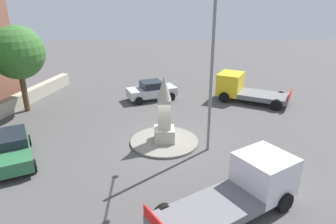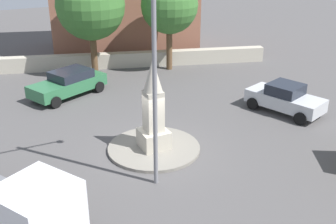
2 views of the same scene
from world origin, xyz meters
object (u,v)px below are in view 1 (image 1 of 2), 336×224
object	(u,v)px
car_green_near_island	(11,148)
car_silver_far_side	(152,90)
truck_white_parked_left	(245,187)
streetlamp	(212,58)
tree_near_wall	(17,53)
truck_yellow_waiting	(242,88)
monument	(164,114)

from	to	relation	value
car_green_near_island	car_silver_far_side	bearing A→B (deg)	-37.18
truck_white_parked_left	streetlamp	bearing A→B (deg)	7.33
car_silver_far_side	truck_white_parked_left	size ratio (longest dim) A/B	0.67
streetlamp	tree_near_wall	distance (m)	14.11
car_silver_far_side	truck_yellow_waiting	size ratio (longest dim) A/B	0.72
monument	car_green_near_island	size ratio (longest dim) A/B	0.83
monument	truck_yellow_waiting	xyz separation A→B (m)	(7.23, -6.49, -0.78)
truck_white_parked_left	truck_yellow_waiting	bearing A→B (deg)	-14.55
streetlamp	car_green_near_island	bearing A→B (deg)	94.20
monument	streetlamp	bearing A→B (deg)	-112.31
streetlamp	tree_near_wall	world-z (taller)	streetlamp
car_green_near_island	truck_yellow_waiting	bearing A→B (deg)	-58.20
car_green_near_island	monument	bearing A→B (deg)	-77.65
monument	truck_yellow_waiting	size ratio (longest dim) A/B	0.67
tree_near_wall	truck_white_parked_left	bearing A→B (deg)	-131.70
streetlamp	truck_yellow_waiting	size ratio (longest dim) A/B	1.47
monument	car_silver_far_side	distance (m)	7.90
monument	streetlamp	xyz separation A→B (m)	(-0.99, -2.40, 3.41)
monument	truck_yellow_waiting	bearing A→B (deg)	-41.89
truck_yellow_waiting	tree_near_wall	distance (m)	16.91
monument	car_silver_far_side	world-z (taller)	monument
streetlamp	truck_yellow_waiting	xyz separation A→B (m)	(8.22, -4.08, -4.19)
streetlamp	car_silver_far_side	world-z (taller)	streetlamp
car_green_near_island	truck_yellow_waiting	world-z (taller)	truck_yellow_waiting
monument	truck_yellow_waiting	world-z (taller)	monument
car_green_near_island	tree_near_wall	distance (m)	8.44
streetlamp	tree_near_wall	size ratio (longest dim) A/B	1.40
truck_white_parked_left	tree_near_wall	size ratio (longest dim) A/B	1.03
truck_yellow_waiting	car_green_near_island	bearing A→B (deg)	121.80
monument	truck_yellow_waiting	distance (m)	9.75
monument	tree_near_wall	world-z (taller)	tree_near_wall
monument	car_green_near_island	xyz separation A→B (m)	(-1.75, 8.00, -1.04)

